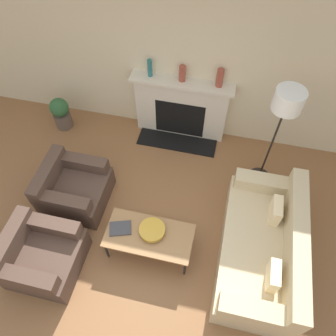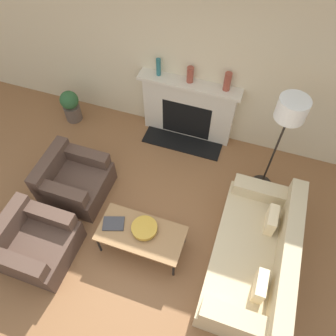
{
  "view_description": "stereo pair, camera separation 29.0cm",
  "coord_description": "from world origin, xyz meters",
  "px_view_note": "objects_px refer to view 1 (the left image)",
  "views": [
    {
      "loc": [
        0.74,
        -1.43,
        4.35
      ],
      "look_at": [
        0.09,
        1.36,
        0.45
      ],
      "focal_mm": 35.0,
      "sensor_mm": 36.0,
      "label": 1
    },
    {
      "loc": [
        1.02,
        -1.35,
        4.35
      ],
      "look_at": [
        0.09,
        1.36,
        0.45
      ],
      "focal_mm": 35.0,
      "sensor_mm": 36.0,
      "label": 2
    }
  ],
  "objects_px": {
    "armchair_near": "(41,256)",
    "armchair_far": "(73,189)",
    "mantel_vase_center_left": "(182,73)",
    "floor_lamp": "(285,109)",
    "mantel_vase_left": "(150,68)",
    "potted_plant": "(61,113)",
    "fireplace": "(181,109)",
    "couch": "(263,248)",
    "book": "(120,228)",
    "mantel_vase_center_right": "(220,78)",
    "bowl": "(152,230)",
    "coffee_table": "(149,236)"
  },
  "relations": [
    {
      "from": "armchair_near",
      "to": "armchair_far",
      "type": "xyz_separation_m",
      "value": [
        0.0,
        1.05,
        0.0
      ]
    },
    {
      "from": "floor_lamp",
      "to": "book",
      "type": "bearing_deg",
      "value": -138.73
    },
    {
      "from": "coffee_table",
      "to": "floor_lamp",
      "type": "relative_size",
      "value": 0.64
    },
    {
      "from": "mantel_vase_center_right",
      "to": "mantel_vase_center_left",
      "type": "bearing_deg",
      "value": 180.0
    },
    {
      "from": "couch",
      "to": "book",
      "type": "bearing_deg",
      "value": -83.72
    },
    {
      "from": "coffee_table",
      "to": "mantel_vase_center_left",
      "type": "xyz_separation_m",
      "value": [
        -0.06,
        2.27,
        0.86
      ]
    },
    {
      "from": "bowl",
      "to": "floor_lamp",
      "type": "height_order",
      "value": "floor_lamp"
    },
    {
      "from": "bowl",
      "to": "mantel_vase_center_left",
      "type": "relative_size",
      "value": 1.34
    },
    {
      "from": "mantel_vase_center_right",
      "to": "potted_plant",
      "type": "bearing_deg",
      "value": -172.45
    },
    {
      "from": "armchair_near",
      "to": "bowl",
      "type": "height_order",
      "value": "armchair_near"
    },
    {
      "from": "armchair_far",
      "to": "floor_lamp",
      "type": "bearing_deg",
      "value": -68.79
    },
    {
      "from": "fireplace",
      "to": "book",
      "type": "bearing_deg",
      "value": -98.57
    },
    {
      "from": "potted_plant",
      "to": "book",
      "type": "bearing_deg",
      "value": -48.08
    },
    {
      "from": "mantel_vase_center_left",
      "to": "fireplace",
      "type": "bearing_deg",
      "value": -67.78
    },
    {
      "from": "potted_plant",
      "to": "bowl",
      "type": "bearing_deg",
      "value": -41.07
    },
    {
      "from": "armchair_far",
      "to": "mantel_vase_center_left",
      "type": "bearing_deg",
      "value": -35.52
    },
    {
      "from": "couch",
      "to": "book",
      "type": "distance_m",
      "value": 1.87
    },
    {
      "from": "fireplace",
      "to": "potted_plant",
      "type": "distance_m",
      "value": 2.1
    },
    {
      "from": "armchair_far",
      "to": "mantel_vase_center_left",
      "type": "relative_size",
      "value": 3.52
    },
    {
      "from": "coffee_table",
      "to": "mantel_vase_left",
      "type": "height_order",
      "value": "mantel_vase_left"
    },
    {
      "from": "mantel_vase_left",
      "to": "mantel_vase_center_right",
      "type": "xyz_separation_m",
      "value": [
        1.06,
        0.0,
        0.0
      ]
    },
    {
      "from": "fireplace",
      "to": "bowl",
      "type": "relative_size",
      "value": 4.8
    },
    {
      "from": "mantel_vase_center_left",
      "to": "bowl",
      "type": "bearing_deg",
      "value": -87.83
    },
    {
      "from": "mantel_vase_left",
      "to": "bowl",
      "type": "bearing_deg",
      "value": -75.2
    },
    {
      "from": "floor_lamp",
      "to": "fireplace",
      "type": "bearing_deg",
      "value": 154.58
    },
    {
      "from": "armchair_near",
      "to": "book",
      "type": "height_order",
      "value": "armchair_near"
    },
    {
      "from": "floor_lamp",
      "to": "mantel_vase_left",
      "type": "relative_size",
      "value": 6.28
    },
    {
      "from": "fireplace",
      "to": "potted_plant",
      "type": "bearing_deg",
      "value": -170.84
    },
    {
      "from": "armchair_far",
      "to": "mantel_vase_center_right",
      "type": "xyz_separation_m",
      "value": [
        1.81,
        1.75,
        0.99
      ]
    },
    {
      "from": "fireplace",
      "to": "couch",
      "type": "height_order",
      "value": "fireplace"
    },
    {
      "from": "armchair_near",
      "to": "armchair_far",
      "type": "relative_size",
      "value": 1.0
    },
    {
      "from": "armchair_near",
      "to": "mantel_vase_center_left",
      "type": "relative_size",
      "value": 3.52
    },
    {
      "from": "potted_plant",
      "to": "fireplace",
      "type": "bearing_deg",
      "value": 9.16
    },
    {
      "from": "bowl",
      "to": "potted_plant",
      "type": "bearing_deg",
      "value": 138.93
    },
    {
      "from": "couch",
      "to": "book",
      "type": "xyz_separation_m",
      "value": [
        -1.86,
        -0.2,
        0.12
      ]
    },
    {
      "from": "armchair_near",
      "to": "couch",
      "type": "bearing_deg",
      "value": -75.08
    },
    {
      "from": "book",
      "to": "mantel_vase_center_right",
      "type": "distance_m",
      "value": 2.58
    },
    {
      "from": "coffee_table",
      "to": "floor_lamp",
      "type": "height_order",
      "value": "floor_lamp"
    },
    {
      "from": "couch",
      "to": "mantel_vase_center_right",
      "type": "xyz_separation_m",
      "value": [
        -0.96,
        2.06,
        0.95
      ]
    },
    {
      "from": "floor_lamp",
      "to": "potted_plant",
      "type": "xyz_separation_m",
      "value": [
        -3.51,
        0.35,
        -1.17
      ]
    },
    {
      "from": "potted_plant",
      "to": "armchair_far",
      "type": "bearing_deg",
      "value": -59.99
    },
    {
      "from": "armchair_near",
      "to": "book",
      "type": "distance_m",
      "value": 1.07
    },
    {
      "from": "couch",
      "to": "coffee_table",
      "type": "xyz_separation_m",
      "value": [
        -1.47,
        -0.21,
        0.08
      ]
    },
    {
      "from": "couch",
      "to": "mantel_vase_left",
      "type": "xyz_separation_m",
      "value": [
        -2.03,
        2.06,
        0.95
      ]
    },
    {
      "from": "book",
      "to": "bowl",
      "type": "bearing_deg",
      "value": -11.03
    },
    {
      "from": "mantel_vase_left",
      "to": "potted_plant",
      "type": "bearing_deg",
      "value": -167.43
    },
    {
      "from": "couch",
      "to": "bowl",
      "type": "bearing_deg",
      "value": -84.02
    },
    {
      "from": "armchair_far",
      "to": "mantel_vase_left",
      "type": "relative_size",
      "value": 3.15
    },
    {
      "from": "potted_plant",
      "to": "mantel_vase_center_left",
      "type": "bearing_deg",
      "value": 9.58
    },
    {
      "from": "book",
      "to": "mantel_vase_left",
      "type": "height_order",
      "value": "mantel_vase_left"
    }
  ]
}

